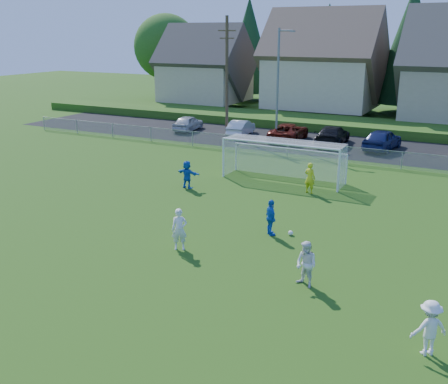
{
  "coord_description": "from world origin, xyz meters",
  "views": [
    {
      "loc": [
        10.93,
        -13.25,
        8.75
      ],
      "look_at": [
        0.0,
        8.0,
        1.4
      ],
      "focal_mm": 42.0,
      "sensor_mm": 36.0,
      "label": 1
    }
  ],
  "objects_px": {
    "soccer_ball": "(291,233)",
    "car_a": "(188,123)",
    "player_white_c": "(429,328)",
    "car_b": "(241,128)",
    "car_e": "(382,139)",
    "car_d": "(332,135)",
    "soccer_goal": "(285,154)",
    "player_white_a": "(179,229)",
    "player_blue_b": "(187,174)",
    "car_c": "(289,132)",
    "player_white_b": "(306,264)",
    "player_blue_a": "(271,218)",
    "goalkeeper": "(310,178)"
  },
  "relations": [
    {
      "from": "soccer_ball",
      "to": "car_a",
      "type": "relative_size",
      "value": 0.05
    },
    {
      "from": "soccer_ball",
      "to": "player_white_c",
      "type": "relative_size",
      "value": 0.13
    },
    {
      "from": "car_b",
      "to": "car_e",
      "type": "height_order",
      "value": "car_e"
    },
    {
      "from": "car_d",
      "to": "soccer_goal",
      "type": "distance_m",
      "value": 11.69
    },
    {
      "from": "player_white_c",
      "to": "car_a",
      "type": "distance_m",
      "value": 36.05
    },
    {
      "from": "player_white_a",
      "to": "player_blue_b",
      "type": "bearing_deg",
      "value": 90.13
    },
    {
      "from": "car_b",
      "to": "car_c",
      "type": "relative_size",
      "value": 0.8
    },
    {
      "from": "car_c",
      "to": "player_white_b",
      "type": "bearing_deg",
      "value": 107.85
    },
    {
      "from": "soccer_ball",
      "to": "car_d",
      "type": "distance_m",
      "value": 20.55
    },
    {
      "from": "player_white_c",
      "to": "car_e",
      "type": "bearing_deg",
      "value": -112.87
    },
    {
      "from": "player_blue_a",
      "to": "car_a",
      "type": "height_order",
      "value": "player_blue_a"
    },
    {
      "from": "player_white_a",
      "to": "player_white_b",
      "type": "xyz_separation_m",
      "value": [
        5.76,
        -0.78,
        -0.04
      ]
    },
    {
      "from": "goalkeeper",
      "to": "player_blue_b",
      "type": "bearing_deg",
      "value": 31.23
    },
    {
      "from": "player_blue_a",
      "to": "goalkeeper",
      "type": "height_order",
      "value": "goalkeeper"
    },
    {
      "from": "player_white_a",
      "to": "car_d",
      "type": "relative_size",
      "value": 0.34
    },
    {
      "from": "soccer_ball",
      "to": "car_e",
      "type": "xyz_separation_m",
      "value": [
        0.06,
        19.97,
        0.69
      ]
    },
    {
      "from": "player_white_c",
      "to": "goalkeeper",
      "type": "xyz_separation_m",
      "value": [
        -7.87,
        13.3,
        0.05
      ]
    },
    {
      "from": "player_white_c",
      "to": "car_c",
      "type": "relative_size",
      "value": 0.32
    },
    {
      "from": "car_d",
      "to": "car_e",
      "type": "distance_m",
      "value": 3.98
    },
    {
      "from": "player_white_a",
      "to": "player_blue_b",
      "type": "height_order",
      "value": "player_white_a"
    },
    {
      "from": "car_c",
      "to": "soccer_goal",
      "type": "distance_m",
      "value": 12.3
    },
    {
      "from": "soccer_ball",
      "to": "player_blue_a",
      "type": "distance_m",
      "value": 1.15
    },
    {
      "from": "player_blue_b",
      "to": "car_c",
      "type": "xyz_separation_m",
      "value": [
        0.33,
        15.83,
        -0.09
      ]
    },
    {
      "from": "car_b",
      "to": "car_c",
      "type": "height_order",
      "value": "car_c"
    },
    {
      "from": "car_e",
      "to": "soccer_ball",
      "type": "bearing_deg",
      "value": 97.58
    },
    {
      "from": "goalkeeper",
      "to": "car_e",
      "type": "distance_m",
      "value": 13.5
    },
    {
      "from": "car_a",
      "to": "car_b",
      "type": "distance_m",
      "value": 5.34
    },
    {
      "from": "player_white_a",
      "to": "car_a",
      "type": "bearing_deg",
      "value": 91.33
    },
    {
      "from": "soccer_ball",
      "to": "goalkeeper",
      "type": "relative_size",
      "value": 0.12
    },
    {
      "from": "soccer_ball",
      "to": "car_e",
      "type": "height_order",
      "value": "car_e"
    },
    {
      "from": "soccer_ball",
      "to": "player_white_c",
      "type": "bearing_deg",
      "value": -45.78
    },
    {
      "from": "car_a",
      "to": "car_c",
      "type": "xyz_separation_m",
      "value": [
        9.81,
        -0.06,
        0.03
      ]
    },
    {
      "from": "car_b",
      "to": "soccer_goal",
      "type": "xyz_separation_m",
      "value": [
        8.49,
        -11.7,
        0.95
      ]
    },
    {
      "from": "car_c",
      "to": "car_e",
      "type": "distance_m",
      "value": 7.68
    },
    {
      "from": "player_white_b",
      "to": "car_e",
      "type": "xyz_separation_m",
      "value": [
        -2.11,
        24.35,
        -0.04
      ]
    },
    {
      "from": "player_blue_b",
      "to": "car_d",
      "type": "relative_size",
      "value": 0.31
    },
    {
      "from": "player_white_b",
      "to": "soccer_goal",
      "type": "distance_m",
      "value": 14.14
    },
    {
      "from": "player_white_a",
      "to": "player_white_b",
      "type": "distance_m",
      "value": 5.81
    },
    {
      "from": "player_blue_a",
      "to": "player_blue_b",
      "type": "xyz_separation_m",
      "value": [
        -7.12,
        4.62,
        -0.01
      ]
    },
    {
      "from": "car_a",
      "to": "car_e",
      "type": "xyz_separation_m",
      "value": [
        17.49,
        -0.17,
        0.11
      ]
    },
    {
      "from": "player_blue_a",
      "to": "car_e",
      "type": "height_order",
      "value": "player_blue_a"
    },
    {
      "from": "soccer_ball",
      "to": "car_c",
      "type": "bearing_deg",
      "value": 110.77
    },
    {
      "from": "soccer_goal",
      "to": "car_b",
      "type": "bearing_deg",
      "value": 125.98
    },
    {
      "from": "soccer_ball",
      "to": "player_blue_a",
      "type": "relative_size",
      "value": 0.13
    },
    {
      "from": "player_blue_a",
      "to": "car_c",
      "type": "bearing_deg",
      "value": -24.12
    },
    {
      "from": "player_blue_a",
      "to": "car_b",
      "type": "bearing_deg",
      "value": -13.8
    },
    {
      "from": "car_d",
      "to": "car_e",
      "type": "bearing_deg",
      "value": 173.01
    },
    {
      "from": "player_white_c",
      "to": "soccer_goal",
      "type": "distance_m",
      "value": 18.35
    },
    {
      "from": "player_white_a",
      "to": "goalkeeper",
      "type": "relative_size",
      "value": 1.0
    },
    {
      "from": "goalkeeper",
      "to": "car_e",
      "type": "xyz_separation_m",
      "value": [
        1.36,
        13.43,
        -0.08
      ]
    }
  ]
}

